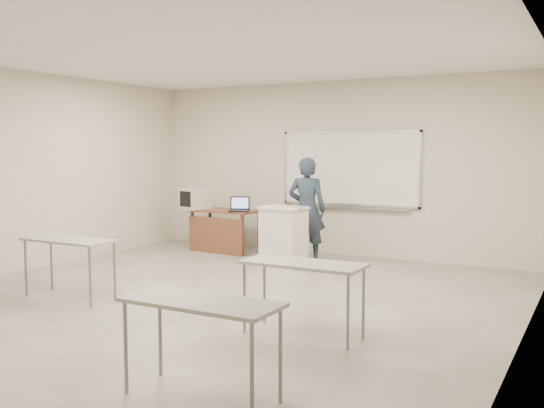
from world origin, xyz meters
The scene contains 10 objects.
floor centered at (0.00, 0.00, -0.01)m, with size 7.00×8.00×0.01m, color gray.
whiteboard centered at (0.30, 3.97, 1.48)m, with size 2.48×0.10×1.31m.
student_desks centered at (0.00, -1.35, 0.67)m, with size 4.40×2.20×0.73m.
instructor_desk centered at (-1.80, 3.19, 0.51)m, with size 1.24×0.62×0.75m.
podium centered at (-0.20, 2.50, 0.47)m, with size 0.68×0.49×0.94m.
crt_monitor centered at (-2.35, 3.18, 0.94)m, with size 0.43×0.47×0.40m.
laptop centered at (-1.40, 3.18, 0.81)m, with size 0.34×0.32×0.25m.
mouse centered at (-1.60, 3.35, 0.77)m, with size 0.10×0.07×0.04m, color gray.
keyboard centered at (-0.05, 2.38, 0.96)m, with size 0.42×0.14×0.02m, color #B9AB9A.
presenter centered at (-0.11, 3.14, 0.85)m, with size 0.62×0.41×1.70m, color black.
Camera 1 is at (4.14, -5.74, 1.82)m, focal length 40.00 mm.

